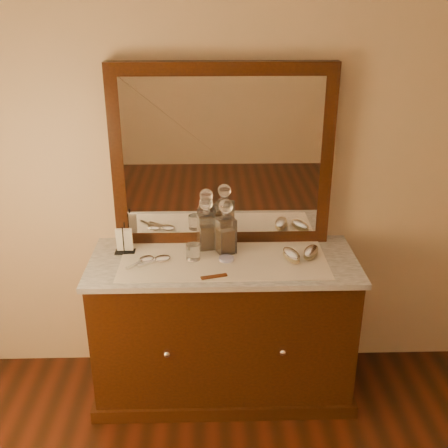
% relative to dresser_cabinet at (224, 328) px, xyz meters
% --- Properties ---
extents(dresser_cabinet, '(1.40, 0.55, 0.82)m').
position_rel_dresser_cabinet_xyz_m(dresser_cabinet, '(0.00, 0.00, 0.00)').
color(dresser_cabinet, black).
rests_on(dresser_cabinet, floor).
extents(dresser_plinth, '(1.46, 0.59, 0.08)m').
position_rel_dresser_cabinet_xyz_m(dresser_plinth, '(0.00, 0.00, -0.37)').
color(dresser_plinth, black).
rests_on(dresser_plinth, floor).
extents(knob_left, '(0.04, 0.04, 0.04)m').
position_rel_dresser_cabinet_xyz_m(knob_left, '(-0.30, -0.28, 0.04)').
color(knob_left, silver).
rests_on(knob_left, dresser_cabinet).
extents(knob_right, '(0.04, 0.04, 0.04)m').
position_rel_dresser_cabinet_xyz_m(knob_right, '(0.30, -0.28, 0.04)').
color(knob_right, silver).
rests_on(knob_right, dresser_cabinet).
extents(marble_top, '(1.44, 0.59, 0.03)m').
position_rel_dresser_cabinet_xyz_m(marble_top, '(0.00, 0.00, 0.42)').
color(marble_top, silver).
rests_on(marble_top, dresser_cabinet).
extents(mirror_frame, '(1.20, 0.08, 1.00)m').
position_rel_dresser_cabinet_xyz_m(mirror_frame, '(0.00, 0.25, 0.94)').
color(mirror_frame, black).
rests_on(mirror_frame, marble_top).
extents(mirror_glass, '(1.06, 0.01, 0.86)m').
position_rel_dresser_cabinet_xyz_m(mirror_glass, '(0.00, 0.21, 0.94)').
color(mirror_glass, white).
rests_on(mirror_glass, marble_top).
extents(lace_runner, '(1.10, 0.45, 0.00)m').
position_rel_dresser_cabinet_xyz_m(lace_runner, '(0.00, -0.02, 0.44)').
color(lace_runner, beige).
rests_on(lace_runner, marble_top).
extents(pin_dish, '(0.09, 0.09, 0.01)m').
position_rel_dresser_cabinet_xyz_m(pin_dish, '(0.01, -0.01, 0.45)').
color(pin_dish, white).
rests_on(pin_dish, lace_runner).
extents(comb, '(0.14, 0.06, 0.01)m').
position_rel_dresser_cabinet_xyz_m(comb, '(-0.05, -0.20, 0.45)').
color(comb, '#682D12').
rests_on(comb, lace_runner).
extents(napkin_rack, '(0.11, 0.07, 0.16)m').
position_rel_dresser_cabinet_xyz_m(napkin_rack, '(-0.54, 0.10, 0.51)').
color(napkin_rack, black).
rests_on(napkin_rack, marble_top).
extents(decanter_left, '(0.11, 0.11, 0.30)m').
position_rel_dresser_cabinet_xyz_m(decanter_left, '(-0.09, 0.14, 0.56)').
color(decanter_left, '#8A5014').
rests_on(decanter_left, lace_runner).
extents(decanter_right, '(0.12, 0.12, 0.31)m').
position_rel_dresser_cabinet_xyz_m(decanter_right, '(0.01, 0.08, 0.56)').
color(decanter_right, '#8A5014').
rests_on(decanter_right, lace_runner).
extents(brush_near, '(0.11, 0.18, 0.04)m').
position_rel_dresser_cabinet_xyz_m(brush_near, '(0.36, -0.01, 0.47)').
color(brush_near, '#97835C').
rests_on(brush_near, lace_runner).
extents(brush_far, '(0.13, 0.17, 0.04)m').
position_rel_dresser_cabinet_xyz_m(brush_far, '(0.47, 0.02, 0.47)').
color(brush_far, '#97835C').
rests_on(brush_far, lace_runner).
extents(hand_mirror_outer, '(0.15, 0.17, 0.02)m').
position_rel_dresser_cabinet_xyz_m(hand_mirror_outer, '(-0.42, -0.02, 0.45)').
color(hand_mirror_outer, silver).
rests_on(hand_mirror_outer, lace_runner).
extents(hand_mirror_inner, '(0.19, 0.15, 0.02)m').
position_rel_dresser_cabinet_xyz_m(hand_mirror_inner, '(-0.34, -0.01, 0.45)').
color(hand_mirror_inner, silver).
rests_on(hand_mirror_inner, lace_runner).
extents(tumblers, '(0.08, 0.08, 0.09)m').
position_rel_dresser_cabinet_xyz_m(tumblers, '(-0.16, 0.00, 0.49)').
color(tumblers, white).
rests_on(tumblers, lace_runner).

